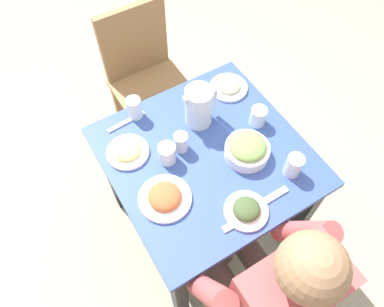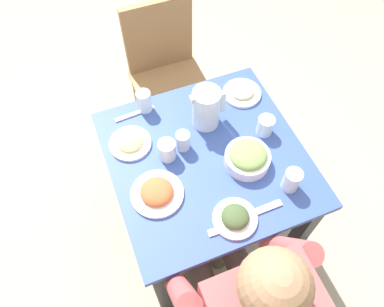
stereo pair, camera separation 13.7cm
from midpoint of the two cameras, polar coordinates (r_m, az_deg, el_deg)
The scene contains 18 objects.
ground_plane at distance 2.19m, azimuth -0.17°, elevation -10.37°, with size 8.00×8.00×0.00m, color #9E937F.
dining_table at distance 1.67m, azimuth -0.22°, elevation -2.82°, with size 0.80×0.80×0.72m.
chair_far at distance 2.15m, azimuth -9.00°, elevation 11.62°, with size 0.40×0.40×0.89m.
diner_near at distance 1.42m, azimuth 7.83°, elevation -18.85°, with size 0.48×0.53×1.19m.
water_pitcher at distance 1.58m, azimuth -1.43°, elevation 7.10°, with size 0.16×0.12×0.19m.
salad_bowl at distance 1.52m, azimuth 5.97°, elevation 0.49°, with size 0.19×0.19×0.09m.
plate_rice_curry at distance 1.44m, azimuth -6.94°, elevation -6.90°, with size 0.21×0.21×0.05m.
plate_beans at distance 1.77m, azimuth 3.43°, elevation 10.10°, with size 0.18×0.18×0.04m.
plate_dolmas at distance 1.42m, azimuth 5.61°, elevation -8.84°, with size 0.17×0.17×0.05m.
plate_fries at distance 1.58m, azimuth -12.36°, elevation 0.14°, with size 0.18×0.18×0.04m.
water_glass_by_pitcher at distance 1.51m, azimuth -6.45°, elevation -0.20°, with size 0.07×0.07×0.09m, color silver.
water_glass_center at distance 1.63m, azimuth 7.79°, elevation 5.53°, with size 0.07×0.07×0.09m, color silver.
water_glass_far_right at distance 1.66m, azimuth -11.22°, elevation 6.74°, with size 0.06×0.06×0.10m, color silver.
water_glass_near_right at distance 1.50m, azimuth 12.91°, elevation -2.00°, with size 0.07×0.07×0.10m, color silver.
water_glass_near_left at distance 1.53m, azimuth -4.27°, elevation 1.57°, with size 0.06×0.06×0.09m, color silver.
fork_near at distance 1.46m, azimuth 9.26°, elevation -7.05°, with size 0.17×0.03×0.01m, color silver.
knife_near at distance 1.68m, azimuth -12.40°, elevation 4.62°, with size 0.18×0.02×0.01m, color silver.
fork_far at distance 1.42m, azimuth 5.03°, elevation -10.38°, with size 0.17×0.03×0.01m, color silver.
Camera 1 is at (-0.48, -0.68, 2.03)m, focal length 34.64 mm.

